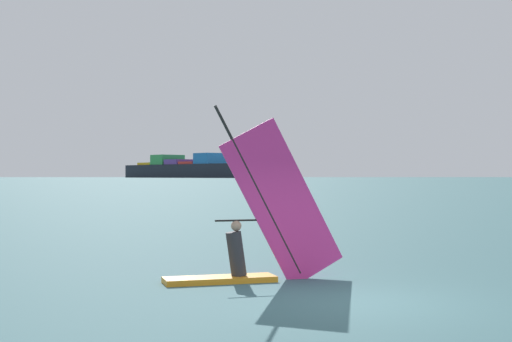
{
  "coord_description": "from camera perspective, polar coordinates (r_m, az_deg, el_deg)",
  "views": [
    {
      "loc": [
        -3.26,
        -12.0,
        2.19
      ],
      "look_at": [
        -0.78,
        7.05,
        2.32
      ],
      "focal_mm": 49.69,
      "sensor_mm": 36.0,
      "label": 1
    }
  ],
  "objects": [
    {
      "name": "ground_plane",
      "position": [
        12.62,
        7.81,
        -10.37
      ],
      "size": [
        4000.0,
        4000.0,
        0.0
      ],
      "primitive_type": "plane",
      "color": "#386066"
    },
    {
      "name": "cargo_ship",
      "position": [
        712.71,
        -5.08,
        0.23
      ],
      "size": [
        140.33,
        189.64,
        39.38
      ],
      "rotation": [
        0.0,
        0.0,
        2.16
      ],
      "color": "black",
      "rests_on": "ground_plane"
    },
    {
      "name": "distant_headland",
      "position": [
        1358.92,
        19.0,
        0.3
      ],
      "size": [
        1036.01,
        662.08,
        35.29
      ],
      "primitive_type": "cube",
      "rotation": [
        0.0,
        0.0,
        -0.29
      ],
      "color": "#4C564C",
      "rests_on": "ground_plane"
    },
    {
      "name": "windsurfer",
      "position": [
        14.77,
        -0.44,
        -5.49
      ],
      "size": [
        3.88,
        1.05,
        3.83
      ],
      "rotation": [
        0.0,
        0.0,
        3.3
      ],
      "color": "orange",
      "rests_on": "ground_plane"
    }
  ]
}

